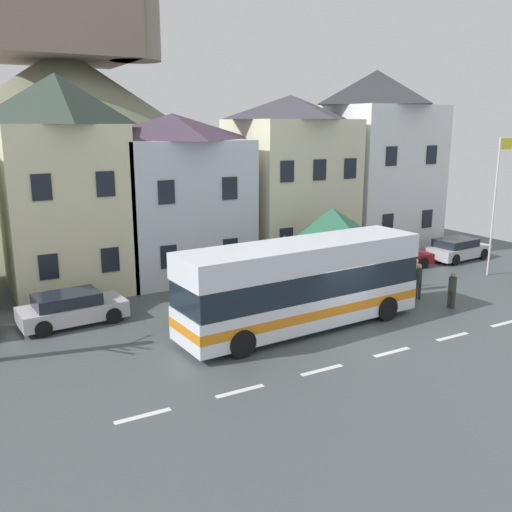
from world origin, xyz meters
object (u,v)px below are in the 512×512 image
at_px(parked_car_01, 457,249).
at_px(townhouse_03, 290,179).
at_px(pedestrian_02, 415,272).
at_px(public_bench, 282,273).
at_px(pedestrian_00, 419,279).
at_px(townhouse_02, 175,195).
at_px(transit_bus, 302,286).
at_px(townhouse_04, 373,161).
at_px(parked_car_00, 71,308).
at_px(townhouse_01, 63,186).
at_px(parked_car_02, 391,256).
at_px(bus_shelter, 332,224).
at_px(flagpole, 496,197).
at_px(pedestrian_01, 452,288).
at_px(parked_car_04, 324,267).
at_px(hilltop_castle, 68,130).

bearing_deg(parked_car_01, townhouse_03, 144.21).
xyz_separation_m(pedestrian_02, public_bench, (-4.78, 4.39, -0.44)).
bearing_deg(pedestrian_02, pedestrian_00, -128.30).
relative_size(townhouse_02, transit_bus, 0.81).
relative_size(townhouse_04, parked_car_00, 2.62).
distance_m(transit_bus, pedestrian_02, 7.77).
bearing_deg(townhouse_01, parked_car_02, -14.82).
relative_size(bus_shelter, flagpole, 0.55).
bearing_deg(townhouse_01, pedestrian_00, -34.43).
bearing_deg(parked_car_00, bus_shelter, -7.86).
xyz_separation_m(townhouse_04, parked_car_02, (-2.79, -5.08, -4.89)).
distance_m(pedestrian_00, pedestrian_01, 1.71).
bearing_deg(pedestrian_00, parked_car_04, 111.98).
distance_m(hilltop_castle, parked_car_02, 29.25).
bearing_deg(townhouse_04, bus_shelter, -140.81).
relative_size(pedestrian_00, pedestrian_01, 1.02).
xyz_separation_m(parked_car_04, pedestrian_02, (2.70, -3.62, 0.25)).
relative_size(townhouse_02, pedestrian_00, 5.10).
distance_m(transit_bus, parked_car_01, 15.20).
distance_m(hilltop_castle, public_bench, 26.77).
distance_m(townhouse_01, parked_car_02, 17.56).
relative_size(transit_bus, parked_car_04, 2.47).
bearing_deg(parked_car_00, parked_car_02, -2.03).
bearing_deg(parked_car_00, parked_car_04, -2.51).
distance_m(bus_shelter, parked_car_04, 2.77).
bearing_deg(townhouse_03, townhouse_01, -178.64).
bearing_deg(flagpole, pedestrian_00, -169.17).
xyz_separation_m(parked_car_01, pedestrian_01, (-7.26, -6.16, 0.25)).
relative_size(townhouse_01, public_bench, 6.42).
bearing_deg(bus_shelter, townhouse_01, 152.73).
height_order(parked_car_00, flagpole, flagpole).
bearing_deg(transit_bus, townhouse_02, 92.61).
bearing_deg(townhouse_02, townhouse_04, 0.84).
bearing_deg(parked_car_02, bus_shelter, -156.58).
bearing_deg(flagpole, townhouse_03, 130.67).
height_order(townhouse_01, townhouse_03, townhouse_01).
bearing_deg(transit_bus, pedestrian_00, 1.28).
height_order(parked_car_01, pedestrian_01, pedestrian_01).
relative_size(parked_car_02, pedestrian_01, 2.85).
relative_size(parked_car_04, pedestrian_01, 2.59).
bearing_deg(pedestrian_02, parked_car_02, 62.23).
relative_size(transit_bus, parked_car_00, 2.44).
distance_m(parked_car_02, pedestrian_01, 7.12).
xyz_separation_m(parked_car_04, pedestrian_00, (1.88, -4.66, 0.28)).
xyz_separation_m(transit_bus, pedestrian_00, (6.74, 0.56, -0.78)).
bearing_deg(parked_car_02, public_bench, -176.10).
distance_m(townhouse_04, parked_car_02, 7.58).
bearing_deg(parked_car_02, transit_bus, -142.22).
height_order(pedestrian_01, flagpole, flagpole).
height_order(hilltop_castle, parked_car_01, hilltop_castle).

